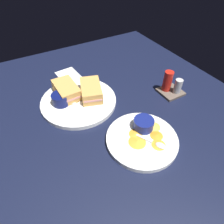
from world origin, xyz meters
TOP-DOWN VIEW (x-y plane):
  - ground_plane at (0.00, 0.00)cm, footprint 110.00×110.00cm
  - plate_sandwich_main at (-6.17, -6.25)cm, footprint 29.33×29.33cm
  - sandwich_half_near at (-6.13, -0.68)cm, footprint 14.79×11.33cm
  - sandwich_half_far at (-11.02, -9.00)cm, footprint 13.45×7.96cm
  - ramekin_dark_sauce at (-7.26, -12.76)cm, footprint 6.53×6.53cm
  - spoon_by_dark_ramekin at (-4.91, -7.98)cm, footprint 5.70×9.50cm
  - plate_chips_companion at (21.64, 4.10)cm, footprint 23.14×23.14cm
  - ramekin_light_gravy at (18.17, 6.99)cm, footprint 6.76×6.76cm
  - spoon_by_gravy_ramekin at (25.94, 6.45)cm, footprint 9.36×6.04cm
  - plantain_chip_scatter at (22.15, 5.69)cm, footprint 12.47×15.05cm
  - condiment_caddy at (6.53, 29.30)cm, footprint 9.00×9.00cm
  - paper_napkin_folded at (-26.91, -3.04)cm, footprint 11.77×9.96cm

SIDE VIEW (x-z plane):
  - ground_plane at x=0.00cm, z-range -3.00..0.00cm
  - paper_napkin_folded at x=-26.91cm, z-range 0.00..0.40cm
  - plate_sandwich_main at x=-6.17cm, z-range 0.00..1.60cm
  - plate_chips_companion at x=21.64cm, z-range 0.00..1.60cm
  - plantain_chip_scatter at x=22.15cm, z-range 1.60..2.20cm
  - spoon_by_dark_ramekin at x=-4.91cm, z-range 1.56..2.36cm
  - spoon_by_gravy_ramekin at x=25.94cm, z-range 1.56..2.36cm
  - condiment_caddy at x=6.53cm, z-range -1.34..8.16cm
  - ramekin_light_gravy at x=18.17cm, z-range 1.74..5.31cm
  - ramekin_dark_sauce at x=-7.26cm, z-range 1.75..5.99cm
  - sandwich_half_near at x=-6.13cm, z-range 1.60..6.40cm
  - sandwich_half_far at x=-11.02cm, z-range 1.60..6.40cm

